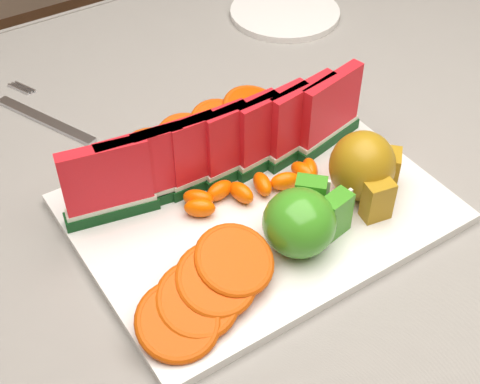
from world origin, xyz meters
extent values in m
cube|color=#47331B|center=(0.00, 0.00, 0.73)|extent=(1.40, 0.90, 0.03)
cube|color=#47331B|center=(0.64, 0.39, 0.36)|extent=(0.06, 0.06, 0.72)
cube|color=gray|center=(0.00, 0.00, 0.75)|extent=(1.52, 1.02, 0.01)
cube|color=gray|center=(0.00, 0.51, 0.66)|extent=(1.52, 0.01, 0.20)
cube|color=silver|center=(0.00, -0.05, 0.76)|extent=(0.40, 0.30, 0.01)
ellipsoid|color=#128109|center=(0.00, -0.12, 0.80)|extent=(0.10, 0.10, 0.07)
cube|color=#128109|center=(0.05, -0.12, 0.80)|extent=(0.04, 0.03, 0.05)
cube|color=beige|center=(0.05, -0.12, 0.80)|extent=(0.03, 0.01, 0.05)
cube|color=#128109|center=(0.04, -0.09, 0.80)|extent=(0.04, 0.04, 0.05)
cube|color=beige|center=(0.04, -0.09, 0.80)|extent=(0.03, 0.03, 0.05)
ellipsoid|color=#A08608|center=(0.11, -0.09, 0.81)|extent=(0.09, 0.09, 0.08)
cube|color=#A08608|center=(0.10, -0.13, 0.79)|extent=(0.03, 0.03, 0.05)
cube|color=#A08608|center=(0.14, -0.10, 0.79)|extent=(0.04, 0.04, 0.05)
cylinder|color=silver|center=(0.30, 0.31, 0.76)|extent=(0.22, 0.22, 0.01)
cube|color=silver|center=(-0.14, 0.25, 0.76)|extent=(0.08, 0.16, 0.00)
cube|color=silver|center=(-0.15, 0.34, 0.76)|extent=(0.02, 0.04, 0.00)
cube|color=silver|center=(-0.14, 0.34, 0.76)|extent=(0.02, 0.04, 0.00)
cube|color=silver|center=(-0.14, 0.34, 0.76)|extent=(0.02, 0.04, 0.00)
cube|color=#0C3414|center=(-0.15, 0.03, 0.78)|extent=(0.11, 0.04, 0.01)
cube|color=silver|center=(-0.15, 0.03, 0.79)|extent=(0.10, 0.04, 0.01)
cube|color=#B80B33|center=(-0.15, 0.03, 0.83)|extent=(0.10, 0.04, 0.08)
cube|color=#0C3414|center=(-0.11, 0.02, 0.78)|extent=(0.11, 0.04, 0.01)
cube|color=silver|center=(-0.11, 0.02, 0.79)|extent=(0.10, 0.03, 0.01)
cube|color=#B80B33|center=(-0.11, 0.02, 0.83)|extent=(0.10, 0.03, 0.08)
cube|color=#0C3414|center=(-0.07, 0.02, 0.78)|extent=(0.11, 0.03, 0.01)
cube|color=silver|center=(-0.07, 0.02, 0.79)|extent=(0.10, 0.03, 0.01)
cube|color=#B80B33|center=(-0.07, 0.02, 0.83)|extent=(0.10, 0.02, 0.08)
cube|color=#0C3414|center=(-0.03, 0.02, 0.78)|extent=(0.11, 0.02, 0.01)
cube|color=silver|center=(-0.03, 0.02, 0.79)|extent=(0.10, 0.02, 0.01)
cube|color=#B80B33|center=(-0.03, 0.02, 0.83)|extent=(0.10, 0.02, 0.08)
cube|color=#0C3414|center=(0.01, 0.01, 0.78)|extent=(0.11, 0.02, 0.01)
cube|color=silver|center=(0.01, 0.01, 0.79)|extent=(0.10, 0.02, 0.01)
cube|color=#B80B33|center=(0.01, 0.01, 0.83)|extent=(0.10, 0.02, 0.08)
cube|color=#0C3414|center=(0.05, 0.01, 0.78)|extent=(0.11, 0.03, 0.01)
cube|color=silver|center=(0.05, 0.01, 0.79)|extent=(0.10, 0.03, 0.01)
cube|color=#B80B33|center=(0.05, 0.01, 0.83)|extent=(0.10, 0.02, 0.08)
cube|color=#0C3414|center=(0.09, 0.00, 0.78)|extent=(0.11, 0.04, 0.01)
cube|color=silver|center=(0.09, 0.00, 0.79)|extent=(0.10, 0.03, 0.01)
cube|color=#B80B33|center=(0.09, 0.00, 0.83)|extent=(0.10, 0.03, 0.08)
cube|color=#0C3414|center=(0.13, 0.00, 0.78)|extent=(0.11, 0.04, 0.01)
cube|color=silver|center=(0.13, 0.00, 0.79)|extent=(0.10, 0.04, 0.01)
cube|color=#B80B33|center=(0.13, 0.00, 0.83)|extent=(0.10, 0.04, 0.08)
cylinder|color=#F43D0D|center=(-0.16, -0.15, 0.79)|extent=(0.09, 0.09, 0.03)
torus|color=red|center=(-0.16, -0.15, 0.79)|extent=(0.10, 0.10, 0.04)
cylinder|color=#F43D0D|center=(-0.13, -0.14, 0.79)|extent=(0.08, 0.08, 0.03)
torus|color=red|center=(-0.13, -0.14, 0.79)|extent=(0.09, 0.09, 0.04)
cylinder|color=#F43D0D|center=(-0.11, -0.13, 0.80)|extent=(0.08, 0.07, 0.03)
torus|color=red|center=(-0.11, -0.13, 0.80)|extent=(0.09, 0.08, 0.04)
cylinder|color=#F43D0D|center=(-0.08, -0.12, 0.80)|extent=(0.08, 0.08, 0.03)
torus|color=red|center=(-0.08, -0.12, 0.80)|extent=(0.09, 0.09, 0.04)
cylinder|color=#F43D0D|center=(-0.11, 0.08, 0.78)|extent=(0.07, 0.07, 0.03)
torus|color=red|center=(-0.11, 0.08, 0.78)|extent=(0.08, 0.08, 0.03)
cylinder|color=#F43D0D|center=(-0.07, 0.08, 0.79)|extent=(0.08, 0.08, 0.03)
torus|color=red|center=(-0.07, 0.08, 0.79)|extent=(0.09, 0.09, 0.03)
cylinder|color=#F43D0D|center=(-0.02, 0.08, 0.79)|extent=(0.08, 0.08, 0.03)
torus|color=red|center=(-0.02, 0.08, 0.79)|extent=(0.09, 0.09, 0.03)
cylinder|color=#F43D0D|center=(0.03, 0.08, 0.79)|extent=(0.09, 0.09, 0.03)
torus|color=red|center=(0.03, 0.08, 0.79)|extent=(0.10, 0.10, 0.03)
cylinder|color=#F43D0D|center=(0.08, 0.08, 0.80)|extent=(0.09, 0.09, 0.03)
torus|color=red|center=(0.08, 0.08, 0.80)|extent=(0.10, 0.10, 0.03)
ellipsoid|color=orange|center=(-0.06, -0.03, 0.78)|extent=(0.04, 0.04, 0.02)
ellipsoid|color=orange|center=(-0.06, -0.01, 0.78)|extent=(0.04, 0.04, 0.02)
ellipsoid|color=orange|center=(-0.03, -0.01, 0.78)|extent=(0.04, 0.02, 0.02)
ellipsoid|color=orange|center=(-0.01, -0.03, 0.78)|extent=(0.02, 0.04, 0.02)
ellipsoid|color=orange|center=(0.02, -0.03, 0.78)|extent=(0.03, 0.04, 0.02)
ellipsoid|color=orange|center=(0.04, -0.04, 0.78)|extent=(0.04, 0.03, 0.02)
ellipsoid|color=orange|center=(0.07, -0.04, 0.78)|extent=(0.03, 0.04, 0.02)
ellipsoid|color=orange|center=(0.08, -0.04, 0.78)|extent=(0.03, 0.04, 0.02)
camera|label=1|loc=(-0.31, -0.49, 1.30)|focal=50.00mm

